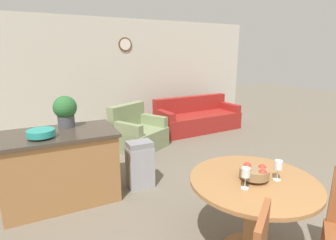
{
  "coord_description": "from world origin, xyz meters",
  "views": [
    {
      "loc": [
        -1.51,
        -0.46,
        1.87
      ],
      "look_at": [
        0.05,
        2.71,
        0.98
      ],
      "focal_mm": 28.0,
      "sensor_mm": 36.0,
      "label": 1
    }
  ],
  "objects_px": {
    "teal_bowl": "(41,133)",
    "trash_bin": "(140,164)",
    "armchair": "(137,134)",
    "potted_plant": "(65,110)",
    "fruit_bowl": "(254,172)",
    "kitchen_island": "(62,166)",
    "wine_glass_right": "(278,166)",
    "couch": "(197,119)",
    "wine_glass_left": "(246,173)",
    "dining_table": "(252,197)"
  },
  "relations": [
    {
      "from": "wine_glass_left",
      "to": "couch",
      "type": "xyz_separation_m",
      "value": [
        2.03,
        3.93,
        -0.63
      ]
    },
    {
      "from": "couch",
      "to": "wine_glass_left",
      "type": "bearing_deg",
      "value": -120.7
    },
    {
      "from": "kitchen_island",
      "to": "wine_glass_right",
      "type": "bearing_deg",
      "value": -48.98
    },
    {
      "from": "kitchen_island",
      "to": "fruit_bowl",
      "type": "bearing_deg",
      "value": -50.7
    },
    {
      "from": "teal_bowl",
      "to": "trash_bin",
      "type": "xyz_separation_m",
      "value": [
        1.21,
        0.03,
        -0.64
      ]
    },
    {
      "from": "kitchen_island",
      "to": "wine_glass_left",
      "type": "bearing_deg",
      "value": -55.61
    },
    {
      "from": "armchair",
      "to": "potted_plant",
      "type": "bearing_deg",
      "value": -168.7
    },
    {
      "from": "fruit_bowl",
      "to": "potted_plant",
      "type": "xyz_separation_m",
      "value": [
        -1.36,
        2.05,
        0.3
      ]
    },
    {
      "from": "wine_glass_left",
      "to": "wine_glass_right",
      "type": "xyz_separation_m",
      "value": [
        0.36,
        -0.01,
        0.0
      ]
    },
    {
      "from": "potted_plant",
      "to": "couch",
      "type": "xyz_separation_m",
      "value": [
        3.21,
        1.79,
        -0.87
      ]
    },
    {
      "from": "trash_bin",
      "to": "dining_table",
      "type": "bearing_deg",
      "value": -74.68
    },
    {
      "from": "kitchen_island",
      "to": "armchair",
      "type": "height_order",
      "value": "kitchen_island"
    },
    {
      "from": "fruit_bowl",
      "to": "wine_glass_left",
      "type": "bearing_deg",
      "value": -154.89
    },
    {
      "from": "fruit_bowl",
      "to": "potted_plant",
      "type": "relative_size",
      "value": 0.61
    },
    {
      "from": "fruit_bowl",
      "to": "couch",
      "type": "relative_size",
      "value": 0.12
    },
    {
      "from": "potted_plant",
      "to": "couch",
      "type": "height_order",
      "value": "potted_plant"
    },
    {
      "from": "dining_table",
      "to": "wine_glass_right",
      "type": "xyz_separation_m",
      "value": [
        0.18,
        -0.1,
        0.31
      ]
    },
    {
      "from": "wine_glass_right",
      "to": "couch",
      "type": "bearing_deg",
      "value": 67.06
    },
    {
      "from": "trash_bin",
      "to": "couch",
      "type": "height_order",
      "value": "couch"
    },
    {
      "from": "wine_glass_left",
      "to": "armchair",
      "type": "height_order",
      "value": "wine_glass_left"
    },
    {
      "from": "dining_table",
      "to": "kitchen_island",
      "type": "bearing_deg",
      "value": 129.3
    },
    {
      "from": "fruit_bowl",
      "to": "teal_bowl",
      "type": "xyz_separation_m",
      "value": [
        -1.68,
        1.67,
        0.13
      ]
    },
    {
      "from": "teal_bowl",
      "to": "couch",
      "type": "relative_size",
      "value": 0.14
    },
    {
      "from": "kitchen_island",
      "to": "armchair",
      "type": "bearing_deg",
      "value": 43.15
    },
    {
      "from": "couch",
      "to": "armchair",
      "type": "bearing_deg",
      "value": -165.78
    },
    {
      "from": "fruit_bowl",
      "to": "wine_glass_right",
      "type": "height_order",
      "value": "wine_glass_right"
    },
    {
      "from": "fruit_bowl",
      "to": "armchair",
      "type": "height_order",
      "value": "fruit_bowl"
    },
    {
      "from": "fruit_bowl",
      "to": "couch",
      "type": "xyz_separation_m",
      "value": [
        1.84,
        3.84,
        -0.57
      ]
    },
    {
      "from": "teal_bowl",
      "to": "trash_bin",
      "type": "distance_m",
      "value": 1.37
    },
    {
      "from": "kitchen_island",
      "to": "couch",
      "type": "relative_size",
      "value": 0.64
    },
    {
      "from": "dining_table",
      "to": "potted_plant",
      "type": "relative_size",
      "value": 2.72
    },
    {
      "from": "dining_table",
      "to": "fruit_bowl",
      "type": "distance_m",
      "value": 0.25
    },
    {
      "from": "potted_plant",
      "to": "trash_bin",
      "type": "bearing_deg",
      "value": -21.06
    },
    {
      "from": "wine_glass_right",
      "to": "teal_bowl",
      "type": "distance_m",
      "value": 2.56
    },
    {
      "from": "wine_glass_right",
      "to": "trash_bin",
      "type": "distance_m",
      "value": 2.0
    },
    {
      "from": "dining_table",
      "to": "wine_glass_left",
      "type": "bearing_deg",
      "value": -154.78
    },
    {
      "from": "dining_table",
      "to": "trash_bin",
      "type": "xyz_separation_m",
      "value": [
        -0.47,
        1.7,
        -0.26
      ]
    },
    {
      "from": "wine_glass_left",
      "to": "trash_bin",
      "type": "relative_size",
      "value": 0.27
    },
    {
      "from": "wine_glass_right",
      "to": "teal_bowl",
      "type": "bearing_deg",
      "value": 136.44
    },
    {
      "from": "wine_glass_right",
      "to": "kitchen_island",
      "type": "distance_m",
      "value": 2.58
    },
    {
      "from": "potted_plant",
      "to": "wine_glass_left",
      "type": "bearing_deg",
      "value": -61.08
    },
    {
      "from": "couch",
      "to": "armchair",
      "type": "distance_m",
      "value": 1.88
    },
    {
      "from": "couch",
      "to": "armchair",
      "type": "xyz_separation_m",
      "value": [
        -1.79,
        -0.57,
        0.01
      ]
    },
    {
      "from": "teal_bowl",
      "to": "couch",
      "type": "xyz_separation_m",
      "value": [
        3.52,
        2.17,
        -0.7
      ]
    },
    {
      "from": "teal_bowl",
      "to": "dining_table",
      "type": "bearing_deg",
      "value": -44.83
    },
    {
      "from": "fruit_bowl",
      "to": "wine_glass_right",
      "type": "relative_size",
      "value": 1.38
    },
    {
      "from": "dining_table",
      "to": "couch",
      "type": "xyz_separation_m",
      "value": [
        1.84,
        3.84,
        -0.32
      ]
    },
    {
      "from": "potted_plant",
      "to": "trash_bin",
      "type": "height_order",
      "value": "potted_plant"
    },
    {
      "from": "fruit_bowl",
      "to": "wine_glass_right",
      "type": "bearing_deg",
      "value": -28.63
    },
    {
      "from": "wine_glass_left",
      "to": "kitchen_island",
      "type": "xyz_separation_m",
      "value": [
        -1.31,
        1.91,
        -0.45
      ]
    }
  ]
}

